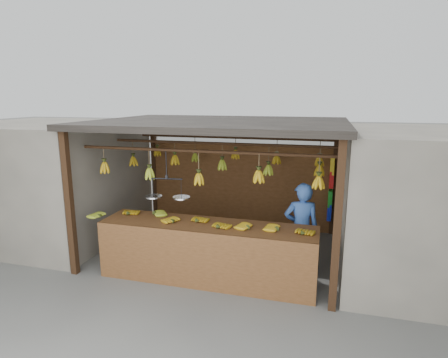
% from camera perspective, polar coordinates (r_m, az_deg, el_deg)
% --- Properties ---
extents(ground, '(80.00, 80.00, 0.00)m').
position_cam_1_polar(ground, '(7.08, -0.66, -10.84)').
color(ground, '#5B5B57').
extents(stall, '(4.30, 3.30, 2.40)m').
position_cam_1_polar(stall, '(6.88, 0.06, 5.52)').
color(stall, black).
rests_on(stall, ground).
extents(neighbor_left, '(3.00, 3.00, 2.30)m').
position_cam_1_polar(neighbor_left, '(8.43, -24.90, -0.02)').
color(neighbor_left, slate).
rests_on(neighbor_left, ground).
extents(neighbor_right, '(3.00, 3.00, 2.30)m').
position_cam_1_polar(neighbor_right, '(6.71, 30.42, -3.54)').
color(neighbor_right, slate).
rests_on(neighbor_right, ground).
extents(counter, '(3.55, 0.76, 0.96)m').
position_cam_1_polar(counter, '(5.70, -3.00, -9.10)').
color(counter, brown).
rests_on(counter, ground).
extents(hanging_bananas, '(3.59, 2.23, 0.39)m').
position_cam_1_polar(hanging_bananas, '(6.63, -0.54, 2.15)').
color(hanging_bananas, '#B48A13').
rests_on(hanging_bananas, ground).
extents(balance_scale, '(0.71, 0.33, 0.76)m').
position_cam_1_polar(balance_scale, '(5.96, -8.64, -2.35)').
color(balance_scale, black).
rests_on(balance_scale, ground).
extents(vendor, '(0.61, 0.46, 1.50)m').
position_cam_1_polar(vendor, '(6.09, 11.68, -7.47)').
color(vendor, '#3359A5').
rests_on(vendor, ground).
extents(bag_bundles, '(0.08, 0.26, 1.29)m').
position_cam_1_polar(bag_bundles, '(7.82, 15.97, -1.44)').
color(bag_bundles, yellow).
rests_on(bag_bundles, ground).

